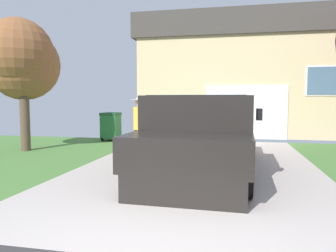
{
  "coord_description": "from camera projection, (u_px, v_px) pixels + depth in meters",
  "views": [
    {
      "loc": [
        0.78,
        -2.78,
        1.5
      ],
      "look_at": [
        -0.67,
        4.18,
        0.92
      ],
      "focal_mm": 34.22,
      "sensor_mm": 36.0,
      "label": 1
    }
  ],
  "objects": [
    {
      "name": "wheeled_trash_bin",
      "position": [
        111.0,
        125.0,
        11.85
      ],
      "size": [
        0.6,
        0.72,
        1.03
      ],
      "color": "#286B38",
      "rests_on": "ground"
    },
    {
      "name": "house_with_garage",
      "position": [
        264.0,
        78.0,
        15.1
      ],
      "size": [
        11.01,
        6.58,
        5.02
      ],
      "color": "beige",
      "rests_on": "ground"
    },
    {
      "name": "handbag",
      "position": [
        140.0,
        162.0,
        7.14
      ],
      "size": [
        0.34,
        0.19,
        0.39
      ],
      "color": "tan",
      "rests_on": "ground"
    },
    {
      "name": "neighbor_tree",
      "position": [
        21.0,
        60.0,
        9.46
      ],
      "size": [
        2.13,
        2.37,
        3.87
      ],
      "color": "brown",
      "rests_on": "ground"
    },
    {
      "name": "person_with_hat",
      "position": [
        140.0,
        125.0,
        7.38
      ],
      "size": [
        0.4,
        0.41,
        1.62
      ],
      "rotation": [
        0.0,
        0.0,
        -0.92
      ],
      "color": "black",
      "rests_on": "ground"
    },
    {
      "name": "pickup_truck",
      "position": [
        201.0,
        139.0,
        6.51
      ],
      "size": [
        2.17,
        5.23,
        1.59
      ],
      "rotation": [
        0.0,
        0.0,
        3.11
      ],
      "color": "black",
      "rests_on": "ground"
    }
  ]
}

